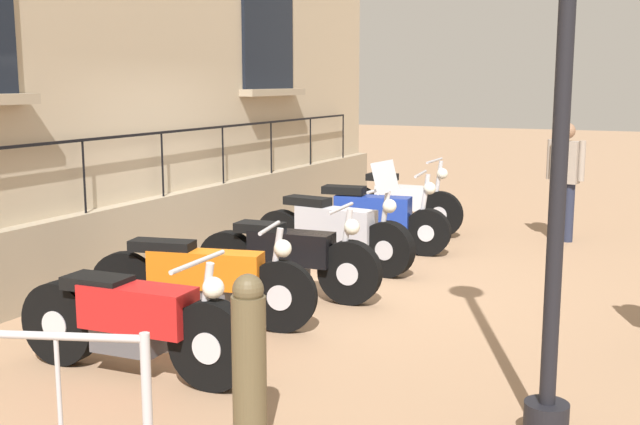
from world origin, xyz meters
name	(u,v)px	position (x,y,z in m)	size (l,w,h in m)	color
ground_plane	(303,281)	(0.00, 0.00, 0.00)	(60.00, 60.00, 0.00)	#9E7A5B
motorcycle_red	(134,323)	(0.13, -3.10, 0.42)	(2.05, 0.71, 0.96)	black
motorcycle_orange	(202,280)	(-0.11, -1.85, 0.43)	(2.15, 0.70, 0.96)	black
motorcycle_black	(288,258)	(0.16, -0.66, 0.41)	(2.04, 0.68, 0.99)	black
motorcycle_silver	(334,233)	(0.07, 0.68, 0.44)	(2.14, 0.64, 1.33)	black
motorcycle_blue	(370,219)	(0.10, 1.77, 0.43)	(2.16, 0.66, 1.08)	black
motorcycle_white	(400,204)	(0.04, 3.09, 0.44)	(1.93, 0.68, 1.12)	black
lamppost	(567,12)	(3.15, -2.85, 2.62)	(0.37, 0.37, 4.25)	black
bollard	(249,362)	(1.54, -3.76, 0.55)	(0.21, 0.21, 1.10)	brown
pedestrian_walking	(565,175)	(2.29, 3.57, 0.94)	(0.52, 0.27, 1.66)	#23283D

